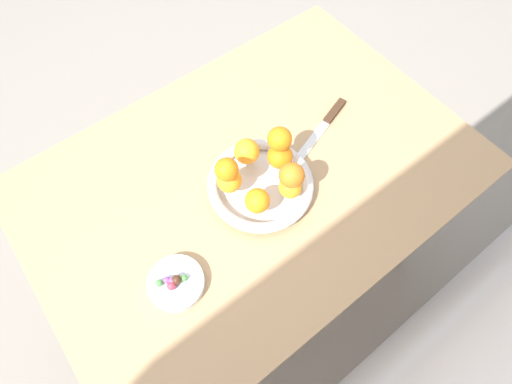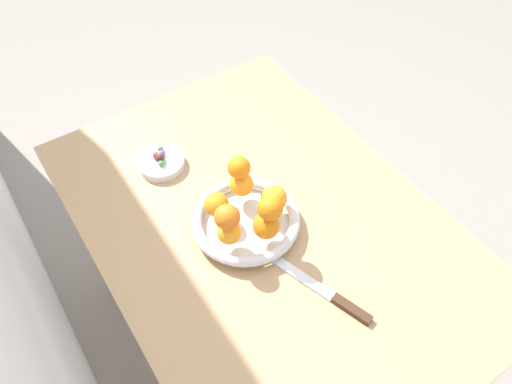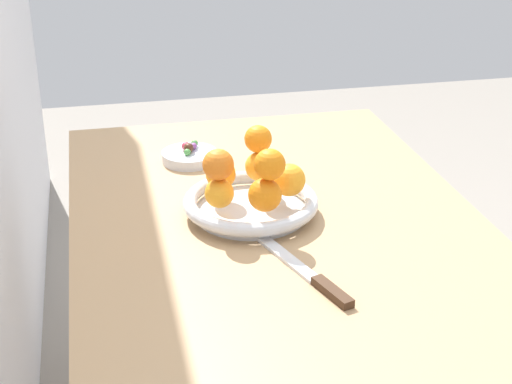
{
  "view_description": "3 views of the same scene",
  "coord_description": "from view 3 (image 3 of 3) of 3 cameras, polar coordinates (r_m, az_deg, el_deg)",
  "views": [
    {
      "loc": [
        0.3,
        0.41,
        1.59
      ],
      "look_at": [
        0.05,
        0.08,
        0.82
      ],
      "focal_mm": 28.0,
      "sensor_mm": 36.0,
      "label": 1
    },
    {
      "loc": [
        -0.57,
        0.41,
        1.7
      ],
      "look_at": [
        -0.01,
        0.03,
        0.88
      ],
      "focal_mm": 35.0,
      "sensor_mm": 36.0,
      "label": 2
    },
    {
      "loc": [
        -1.28,
        0.32,
        1.4
      ],
      "look_at": [
        -0.02,
        0.04,
        0.8
      ],
      "focal_mm": 55.0,
      "sensor_mm": 36.0,
      "label": 3
    }
  ],
  "objects": [
    {
      "name": "candy_ball_7",
      "position": [
        1.7,
        -4.92,
        3.21
      ],
      "size": [
        0.02,
        0.02,
        0.02
      ],
      "primitive_type": "sphere",
      "color": "#472819",
      "rests_on": "candy_dish"
    },
    {
      "name": "candy_ball_5",
      "position": [
        1.73,
        -4.49,
        3.55
      ],
      "size": [
        0.02,
        0.02,
        0.02
      ],
      "primitive_type": "sphere",
      "color": "#4C9947",
      "rests_on": "candy_dish"
    },
    {
      "name": "candy_ball_0",
      "position": [
        1.71,
        -4.85,
        3.27
      ],
      "size": [
        0.02,
        0.02,
        0.02
      ],
      "primitive_type": "sphere",
      "color": "#8C4C99",
      "rests_on": "candy_dish"
    },
    {
      "name": "knife",
      "position": [
        1.27,
        3.97,
        -6.07
      ],
      "size": [
        0.25,
        0.1,
        0.01
      ],
      "color": "#3F2819",
      "rests_on": "dining_table"
    },
    {
      "name": "candy_ball_2",
      "position": [
        1.7,
        -4.96,
        3.06
      ],
      "size": [
        0.02,
        0.02,
        0.02
      ],
      "primitive_type": "sphere",
      "color": "#4C9947",
      "rests_on": "candy_dish"
    },
    {
      "name": "orange_6",
      "position": [
        1.38,
        -2.77,
        2.0
      ],
      "size": [
        0.06,
        0.06,
        0.06
      ],
      "primitive_type": "sphere",
      "color": "orange",
      "rests_on": "orange_4"
    },
    {
      "name": "candy_ball_3",
      "position": [
        1.69,
        -5.03,
        2.91
      ],
      "size": [
        0.01,
        0.01,
        0.01
      ],
      "primitive_type": "sphere",
      "color": "#4C9947",
      "rests_on": "candy_dish"
    },
    {
      "name": "orange_0",
      "position": [
        1.39,
        0.65,
        -0.21
      ],
      "size": [
        0.06,
        0.06,
        0.06
      ],
      "primitive_type": "sphere",
      "color": "orange",
      "rests_on": "fruit_bowl"
    },
    {
      "name": "candy_dish",
      "position": [
        1.71,
        -4.85,
        2.59
      ],
      "size": [
        0.12,
        0.12,
        0.02
      ],
      "primitive_type": "cylinder",
      "color": "silver",
      "rests_on": "dining_table"
    },
    {
      "name": "orange_2",
      "position": [
        1.51,
        0.28,
        1.87
      ],
      "size": [
        0.06,
        0.06,
        0.06
      ],
      "primitive_type": "sphere",
      "color": "orange",
      "rests_on": "fruit_bowl"
    },
    {
      "name": "orange_3",
      "position": [
        1.48,
        -2.58,
        1.32
      ],
      "size": [
        0.06,
        0.06,
        0.06
      ],
      "primitive_type": "sphere",
      "color": "orange",
      "rests_on": "fruit_bowl"
    },
    {
      "name": "dining_table",
      "position": [
        1.51,
        1.43,
        -4.7
      ],
      "size": [
        1.1,
        0.76,
        0.74
      ],
      "color": "tan",
      "rests_on": "ground_plane"
    },
    {
      "name": "fruit_bowl",
      "position": [
        1.46,
        -0.38,
        -0.91
      ],
      "size": [
        0.25,
        0.25,
        0.04
      ],
      "color": "silver",
      "rests_on": "dining_table"
    },
    {
      "name": "candy_ball_4",
      "position": [
        1.7,
        -4.89,
        3.18
      ],
      "size": [
        0.02,
        0.02,
        0.02
      ],
      "primitive_type": "sphere",
      "color": "gold",
      "rests_on": "candy_dish"
    },
    {
      "name": "candy_ball_1",
      "position": [
        1.72,
        -4.56,
        3.34
      ],
      "size": [
        0.02,
        0.02,
        0.02
      ],
      "primitive_type": "sphere",
      "color": "#8C4C99",
      "rests_on": "candy_dish"
    },
    {
      "name": "orange_7",
      "position": [
        1.36,
        1.01,
        2.02
      ],
      "size": [
        0.06,
        0.06,
        0.06
      ],
      "primitive_type": "sphere",
      "color": "orange",
      "rests_on": "orange_0"
    },
    {
      "name": "orange_1",
      "position": [
        1.45,
        2.39,
        0.93
      ],
      "size": [
        0.06,
        0.06,
        0.06
      ],
      "primitive_type": "sphere",
      "color": "orange",
      "rests_on": "fruit_bowl"
    },
    {
      "name": "orange_4",
      "position": [
        1.4,
        -2.69,
        -0.09
      ],
      "size": [
        0.05,
        0.05,
        0.05
      ],
      "primitive_type": "sphere",
      "color": "orange",
      "rests_on": "fruit_bowl"
    },
    {
      "name": "candy_ball_6",
      "position": [
        1.71,
        -5.11,
        3.34
      ],
      "size": [
        0.02,
        0.02,
        0.02
      ],
      "primitive_type": "sphere",
      "color": "#C6384C",
      "rests_on": "candy_dish"
    },
    {
      "name": "orange_5",
      "position": [
        1.49,
        0.16,
        3.88
      ],
      "size": [
        0.05,
        0.05,
        0.05
      ],
      "primitive_type": "sphere",
      "color": "orange",
      "rests_on": "orange_2"
    }
  ]
}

